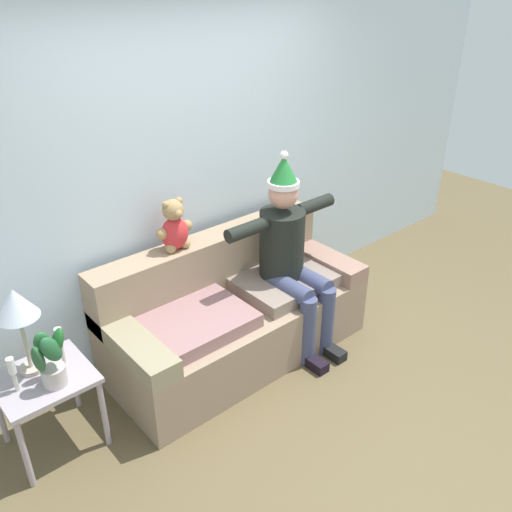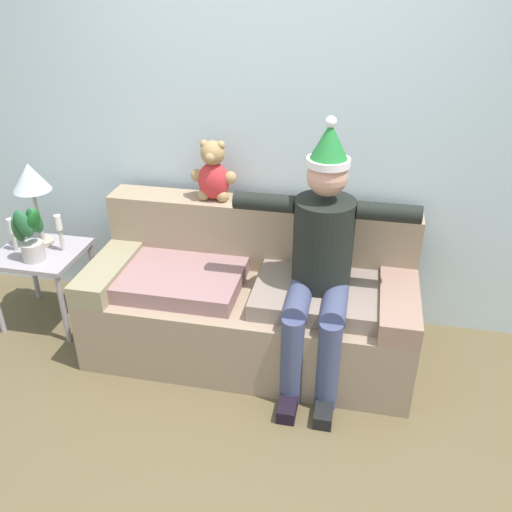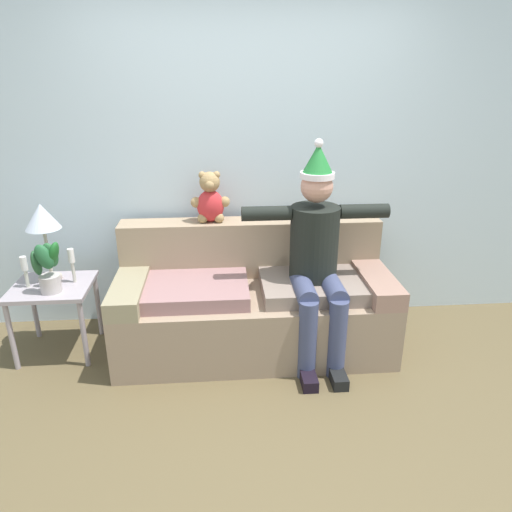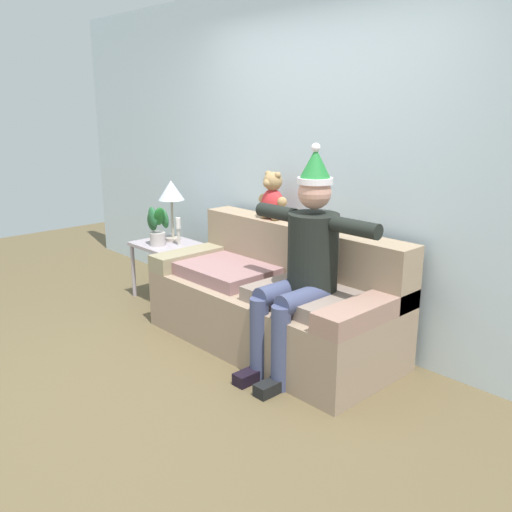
{
  "view_description": "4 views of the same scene",
  "coord_description": "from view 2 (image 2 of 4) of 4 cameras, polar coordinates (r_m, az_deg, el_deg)",
  "views": [
    {
      "loc": [
        -2.09,
        -1.66,
        2.68
      ],
      "look_at": [
        0.16,
        0.95,
        0.82
      ],
      "focal_mm": 37.97,
      "sensor_mm": 36.0,
      "label": 1
    },
    {
      "loc": [
        0.61,
        -1.79,
        2.25
      ],
      "look_at": [
        0.07,
        0.83,
        0.78
      ],
      "focal_mm": 38.48,
      "sensor_mm": 36.0,
      "label": 2
    },
    {
      "loc": [
        -0.24,
        -2.13,
        1.96
      ],
      "look_at": [
        0.0,
        0.83,
        0.79
      ],
      "focal_mm": 33.39,
      "sensor_mm": 36.0,
      "label": 3
    },
    {
      "loc": [
        2.77,
        -1.75,
        1.79
      ],
      "look_at": [
        -0.05,
        0.88,
        0.72
      ],
      "focal_mm": 38.79,
      "sensor_mm": 36.0,
      "label": 4
    }
  ],
  "objects": [
    {
      "name": "teddy_bear",
      "position": [
        3.43,
        -4.45,
        8.55
      ],
      "size": [
        0.29,
        0.17,
        0.38
      ],
      "color": "red",
      "rests_on": "couch"
    },
    {
      "name": "table_lamp",
      "position": [
        3.8,
        -22.36,
        7.18
      ],
      "size": [
        0.24,
        0.24,
        0.57
      ],
      "color": "#BAA999",
      "rests_on": "side_table"
    },
    {
      "name": "potted_plant",
      "position": [
        3.71,
        -22.47,
        2.18
      ],
      "size": [
        0.23,
        0.2,
        0.38
      ],
      "color": "#BBB0AD",
      "rests_on": "side_table"
    },
    {
      "name": "side_table",
      "position": [
        3.92,
        -21.39,
        -0.54
      ],
      "size": [
        0.54,
        0.5,
        0.53
      ],
      "color": "#A2969F",
      "rests_on": "ground_plane"
    },
    {
      "name": "candle_short",
      "position": [
        3.77,
        -19.78,
        2.75
      ],
      "size": [
        0.04,
        0.04,
        0.25
      ],
      "color": "beige",
      "rests_on": "side_table"
    },
    {
      "name": "candle_tall",
      "position": [
        3.89,
        -24.02,
        2.46
      ],
      "size": [
        0.04,
        0.04,
        0.23
      ],
      "color": "beige",
      "rests_on": "side_table"
    },
    {
      "name": "couch",
      "position": [
        3.46,
        -0.38,
        -4.46
      ],
      "size": [
        1.97,
        0.87,
        0.89
      ],
      "color": "gray",
      "rests_on": "ground_plane"
    },
    {
      "name": "back_wall",
      "position": [
        3.51,
        1.37,
        14.0
      ],
      "size": [
        7.0,
        0.1,
        2.7
      ],
      "primitive_type": "cube",
      "color": "silver",
      "rests_on": "ground_plane"
    },
    {
      "name": "ground_plane",
      "position": [
        2.94,
        -4.92,
        -21.26
      ],
      "size": [
        10.0,
        10.0,
        0.0
      ],
      "primitive_type": "plane",
      "color": "brown"
    },
    {
      "name": "person_seated",
      "position": [
        3.04,
        6.75,
        -0.11
      ],
      "size": [
        1.02,
        0.77,
        1.54
      ],
      "color": "black",
      "rests_on": "ground_plane"
    }
  ]
}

